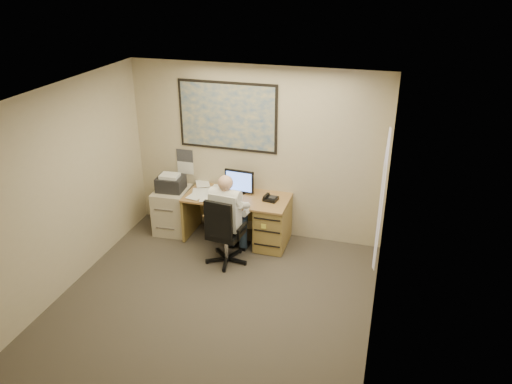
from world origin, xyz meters
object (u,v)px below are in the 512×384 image
(desk, at_px, (258,217))
(person, at_px, (226,219))
(office_chair, at_px, (225,244))
(filing_cabinet, at_px, (173,206))

(desk, height_order, person, person)
(person, bearing_deg, office_chair, -80.80)
(desk, distance_m, person, 0.74)
(person, bearing_deg, filing_cabinet, 156.34)
(desk, relative_size, filing_cabinet, 1.61)
(office_chair, height_order, person, person)
(desk, bearing_deg, office_chair, -111.39)
(filing_cabinet, xyz_separation_m, office_chair, (1.15, -0.71, -0.12))
(filing_cabinet, height_order, office_chair, office_chair)
(filing_cabinet, height_order, person, person)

